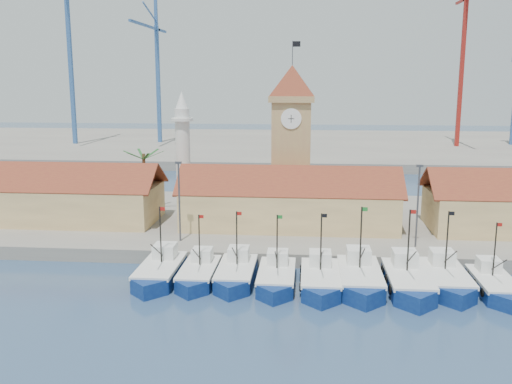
# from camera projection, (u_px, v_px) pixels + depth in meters

# --- Properties ---
(ground) EXTENTS (400.00, 400.00, 0.00)m
(ground) POSITION_uv_depth(u_px,v_px,m) (282.00, 297.00, 51.79)
(ground) COLOR navy
(ground) RESTS_ON ground
(quay) EXTENTS (140.00, 32.00, 1.50)m
(quay) POSITION_uv_depth(u_px,v_px,m) (290.00, 223.00, 75.08)
(quay) COLOR gray
(quay) RESTS_ON ground
(terminal) EXTENTS (240.00, 80.00, 2.00)m
(terminal) POSITION_uv_depth(u_px,v_px,m) (300.00, 146.00, 159.04)
(terminal) COLOR gray
(terminal) RESTS_ON ground
(boat_0) EXTENTS (3.69, 10.10, 7.64)m
(boat_0) POSITION_uv_depth(u_px,v_px,m) (159.00, 273.00, 55.72)
(boat_0) COLOR navy
(boat_0) RESTS_ON ground
(boat_1) EXTENTS (3.34, 9.14, 6.91)m
(boat_1) POSITION_uv_depth(u_px,v_px,m) (198.00, 275.00, 55.40)
(boat_1) COLOR navy
(boat_1) RESTS_ON ground
(boat_2) EXTENTS (3.51, 9.60, 7.27)m
(boat_2) POSITION_uv_depth(u_px,v_px,m) (236.00, 275.00, 55.29)
(boat_2) COLOR navy
(boat_2) RESTS_ON ground
(boat_3) EXTENTS (3.47, 9.49, 7.18)m
(boat_3) POSITION_uv_depth(u_px,v_px,m) (276.00, 279.00, 54.23)
(boat_3) COLOR navy
(boat_3) RESTS_ON ground
(boat_4) EXTENTS (3.62, 9.91, 7.50)m
(boat_4) POSITION_uv_depth(u_px,v_px,m) (320.00, 281.00, 53.53)
(boat_4) COLOR navy
(boat_4) RESTS_ON ground
(boat_5) EXTENTS (3.91, 10.72, 8.11)m
(boat_5) POSITION_uv_depth(u_px,v_px,m) (360.00, 280.00, 53.68)
(boat_5) COLOR navy
(boat_5) RESTS_ON ground
(boat_6) EXTENTS (3.88, 10.62, 8.03)m
(boat_6) POSITION_uv_depth(u_px,v_px,m) (408.00, 283.00, 52.93)
(boat_6) COLOR navy
(boat_6) RESTS_ON ground
(boat_7) EXTENTS (3.72, 10.19, 7.71)m
(boat_7) POSITION_uv_depth(u_px,v_px,m) (447.00, 281.00, 53.58)
(boat_7) COLOR navy
(boat_7) RESTS_ON ground
(boat_8) EXTENTS (3.34, 9.16, 6.93)m
(boat_8) POSITION_uv_depth(u_px,v_px,m) (495.00, 287.00, 52.29)
(boat_8) COLOR navy
(boat_8) RESTS_ON ground
(hall_left) EXTENTS (31.20, 10.13, 7.61)m
(hall_left) POSITION_uv_depth(u_px,v_px,m) (41.00, 201.00, 73.36)
(hall_left) COLOR #E7C47E
(hall_left) RESTS_ON quay
(hall_center) EXTENTS (27.04, 10.13, 7.61)m
(hall_center) POSITION_uv_depth(u_px,v_px,m) (289.00, 206.00, 70.55)
(hall_center) COLOR #E7C47E
(hall_center) RESTS_ON quay
(clock_tower) EXTENTS (5.80, 5.80, 22.70)m
(clock_tower) POSITION_uv_depth(u_px,v_px,m) (291.00, 137.00, 74.85)
(clock_tower) COLOR tan
(clock_tower) RESTS_ON quay
(minaret) EXTENTS (3.00, 3.00, 16.30)m
(minaret) POSITION_uv_depth(u_px,v_px,m) (183.00, 151.00, 78.56)
(minaret) COLOR silver
(minaret) RESTS_ON quay
(palm_tree) EXTENTS (5.60, 5.03, 8.39)m
(palm_tree) POSITION_uv_depth(u_px,v_px,m) (144.00, 177.00, 77.73)
(palm_tree) COLOR brown
(palm_tree) RESTS_ON quay
(lamp_posts) EXTENTS (80.70, 0.25, 9.03)m
(lamp_posts) POSITION_uv_depth(u_px,v_px,m) (292.00, 200.00, 62.20)
(lamp_posts) COLOR #3F3F44
(lamp_posts) RESTS_ON quay
(crane_blue_far) EXTENTS (1.00, 33.23, 49.50)m
(crane_blue_far) POSITION_uv_depth(u_px,v_px,m) (67.00, 40.00, 149.80)
(crane_blue_far) COLOR #325D9A
(crane_blue_far) RESTS_ON terminal
(crane_blue_near) EXTENTS (1.00, 33.71, 38.70)m
(crane_blue_near) POSITION_uv_depth(u_px,v_px,m) (156.00, 63.00, 154.52)
(crane_blue_near) COLOR #325D9A
(crane_blue_near) RESTS_ON terminal
(crane_red_right) EXTENTS (1.00, 32.27, 45.27)m
(crane_red_right) POSITION_uv_depth(u_px,v_px,m) (464.00, 48.00, 144.19)
(crane_red_right) COLOR maroon
(crane_red_right) RESTS_ON terminal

